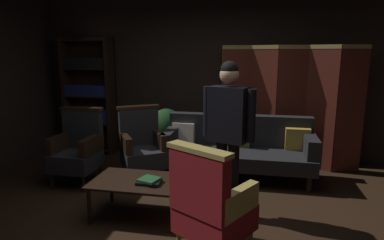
% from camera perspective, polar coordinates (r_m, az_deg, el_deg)
% --- Properties ---
extents(ground_plane, '(10.00, 10.00, 0.00)m').
position_cam_1_polar(ground_plane, '(3.73, -2.51, -16.94)').
color(ground_plane, black).
extents(back_wall, '(7.20, 0.10, 2.80)m').
position_cam_1_polar(back_wall, '(5.70, 3.27, 7.69)').
color(back_wall, black).
rests_on(back_wall, ground_plane).
extents(folding_screen, '(2.15, 0.39, 1.90)m').
position_cam_1_polar(folding_screen, '(5.35, 16.72, 2.50)').
color(folding_screen, '#5B2319').
rests_on(folding_screen, ground_plane).
extents(bookshelf, '(0.90, 0.32, 2.05)m').
position_cam_1_polar(bookshelf, '(6.17, -17.35, 4.26)').
color(bookshelf, black).
rests_on(bookshelf, ground_plane).
extents(velvet_couch, '(2.12, 0.78, 0.88)m').
position_cam_1_polar(velvet_couch, '(4.83, 7.97, -4.52)').
color(velvet_couch, black).
rests_on(velvet_couch, ground_plane).
extents(coffee_table, '(1.00, 0.64, 0.42)m').
position_cam_1_polar(coffee_table, '(3.71, -9.27, -10.89)').
color(coffee_table, black).
rests_on(coffee_table, ground_plane).
extents(armchair_gilt_accent, '(0.79, 0.79, 1.04)m').
position_cam_1_polar(armchair_gilt_accent, '(2.94, 3.26, -14.42)').
color(armchair_gilt_accent, tan).
rests_on(armchair_gilt_accent, ground_plane).
extents(armchair_wing_left, '(0.60, 0.58, 1.04)m').
position_cam_1_polar(armchair_wing_left, '(4.81, -19.17, -4.67)').
color(armchair_wing_left, black).
rests_on(armchair_wing_left, ground_plane).
extents(armchair_wing_right, '(0.80, 0.80, 1.04)m').
position_cam_1_polar(armchair_wing_right, '(4.73, -8.66, -4.42)').
color(armchair_wing_right, black).
rests_on(armchair_wing_right, ground_plane).
extents(standing_figure, '(0.56, 0.33, 1.70)m').
position_cam_1_polar(standing_figure, '(3.47, 6.30, -1.05)').
color(standing_figure, black).
rests_on(standing_figure, ground_plane).
extents(potted_plant, '(0.59, 0.59, 0.89)m').
position_cam_1_polar(potted_plant, '(5.46, -4.50, -1.93)').
color(potted_plant, brown).
rests_on(potted_plant, ground_plane).
extents(book_black_cloth, '(0.25, 0.18, 0.03)m').
position_cam_1_polar(book_black_cloth, '(3.57, -7.44, -10.61)').
color(book_black_cloth, black).
rests_on(book_black_cloth, coffee_table).
extents(book_green_cloth, '(0.24, 0.24, 0.02)m').
position_cam_1_polar(book_green_cloth, '(3.56, -7.45, -10.18)').
color(book_green_cloth, '#1E4C28').
rests_on(book_green_cloth, book_black_cloth).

